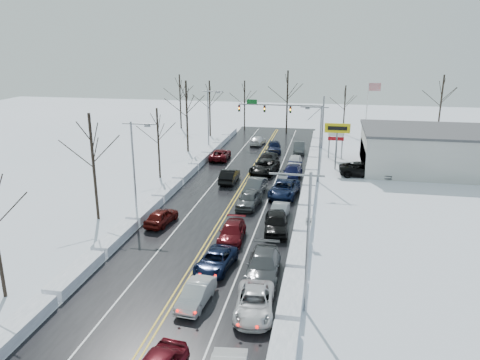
% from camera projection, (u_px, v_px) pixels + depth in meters
% --- Properties ---
extents(ground, '(160.00, 160.00, 0.00)m').
position_uv_depth(ground, '(231.00, 205.00, 47.66)').
color(ground, silver).
rests_on(ground, ground).
extents(road_surface, '(14.00, 84.00, 0.01)m').
position_uv_depth(road_surface, '(235.00, 199.00, 49.54)').
color(road_surface, black).
rests_on(road_surface, ground).
extents(snow_bank_left, '(1.45, 72.00, 0.80)m').
position_uv_depth(snow_bank_left, '(166.00, 195.00, 50.90)').
color(snow_bank_left, white).
rests_on(snow_bank_left, ground).
extents(snow_bank_right, '(1.45, 72.00, 0.80)m').
position_uv_depth(snow_bank_right, '(307.00, 203.00, 48.18)').
color(snow_bank_right, white).
rests_on(snow_bank_right, ground).
extents(traffic_signal_mast, '(13.28, 0.39, 8.00)m').
position_uv_depth(traffic_signal_mast, '(290.00, 112.00, 71.77)').
color(traffic_signal_mast, slate).
rests_on(traffic_signal_mast, ground).
extents(tires_plus_sign, '(3.20, 0.34, 6.00)m').
position_uv_depth(tires_plus_sign, '(337.00, 131.00, 59.37)').
color(tires_plus_sign, slate).
rests_on(tires_plus_sign, ground).
extents(used_vehicles_sign, '(2.20, 0.22, 4.65)m').
position_uv_depth(used_vehicles_sign, '(336.00, 135.00, 65.50)').
color(used_vehicles_sign, slate).
rests_on(used_vehicles_sign, ground).
extents(speed_limit_sign, '(0.55, 0.09, 2.35)m').
position_uv_depth(speed_limit_sign, '(309.00, 226.00, 38.20)').
color(speed_limit_sign, slate).
rests_on(speed_limit_sign, ground).
extents(flagpole, '(1.87, 1.20, 10.00)m').
position_uv_depth(flagpole, '(368.00, 109.00, 71.43)').
color(flagpole, silver).
rests_on(flagpole, ground).
extents(dealership_building, '(20.40, 12.40, 5.30)m').
position_uv_depth(dealership_building, '(444.00, 150.00, 59.52)').
color(dealership_building, beige).
rests_on(dealership_building, ground).
extents(streetlight_se, '(3.20, 0.25, 9.00)m').
position_uv_depth(streetlight_se, '(305.00, 232.00, 27.71)').
color(streetlight_se, slate).
rests_on(streetlight_se, ground).
extents(streetlight_ne, '(3.20, 0.25, 9.00)m').
position_uv_depth(streetlight_ne, '(318.00, 138.00, 54.03)').
color(streetlight_ne, slate).
rests_on(streetlight_ne, ground).
extents(streetlight_sw, '(3.20, 0.25, 9.00)m').
position_uv_depth(streetlight_sw, '(135.00, 161.00, 43.84)').
color(streetlight_sw, slate).
rests_on(streetlight_sw, ground).
extents(streetlight_nw, '(3.20, 0.25, 9.00)m').
position_uv_depth(streetlight_nw, '(209.00, 115.00, 70.17)').
color(streetlight_nw, slate).
rests_on(streetlight_nw, ground).
extents(tree_left_b, '(4.00, 4.00, 10.00)m').
position_uv_depth(tree_left_b, '(92.00, 146.00, 42.05)').
color(tree_left_b, '#2D231C').
rests_on(tree_left_b, ground).
extents(tree_left_c, '(3.40, 3.40, 8.50)m').
position_uv_depth(tree_left_c, '(158.00, 130.00, 55.34)').
color(tree_left_c, '#2D231C').
rests_on(tree_left_c, ground).
extents(tree_left_d, '(4.20, 4.20, 10.50)m').
position_uv_depth(tree_left_d, '(186.00, 103.00, 68.22)').
color(tree_left_d, '#2D231C').
rests_on(tree_left_d, ground).
extents(tree_left_e, '(3.80, 3.80, 9.50)m').
position_uv_depth(tree_left_e, '(210.00, 98.00, 79.63)').
color(tree_left_e, '#2D231C').
rests_on(tree_left_e, ground).
extents(tree_far_a, '(4.00, 4.00, 10.00)m').
position_uv_depth(tree_far_a, '(180.00, 91.00, 86.46)').
color(tree_far_a, '#2D231C').
rests_on(tree_far_a, ground).
extents(tree_far_b, '(3.60, 3.60, 9.00)m').
position_uv_depth(tree_far_b, '(245.00, 96.00, 85.45)').
color(tree_far_b, '#2D231C').
rests_on(tree_far_b, ground).
extents(tree_far_c, '(4.40, 4.40, 11.00)m').
position_uv_depth(tree_far_c, '(288.00, 90.00, 81.73)').
color(tree_far_c, '#2D231C').
rests_on(tree_far_c, ground).
extents(tree_far_d, '(3.40, 3.40, 8.50)m').
position_uv_depth(tree_far_d, '(345.00, 100.00, 81.86)').
color(tree_far_d, '#2D231C').
rests_on(tree_far_d, ground).
extents(tree_far_e, '(4.20, 4.20, 10.50)m').
position_uv_depth(tree_far_e, '(442.00, 94.00, 79.06)').
color(tree_far_e, '#2D231C').
rests_on(tree_far_e, ground).
extents(queued_car_1, '(1.80, 4.28, 1.37)m').
position_uv_depth(queued_car_1, '(196.00, 304.00, 29.97)').
color(queued_car_1, '#BDBDBF').
rests_on(queued_car_1, ground).
extents(queued_car_2, '(2.76, 5.03, 1.34)m').
position_uv_depth(queued_car_2, '(216.00, 269.00, 34.52)').
color(queued_car_2, black).
rests_on(queued_car_2, ground).
extents(queued_car_3, '(2.20, 4.98, 1.42)m').
position_uv_depth(queued_car_3, '(232.00, 240.00, 39.46)').
color(queued_car_3, '#4C0A0F').
rests_on(queued_car_3, ground).
extents(queued_car_4, '(2.42, 4.96, 1.63)m').
position_uv_depth(queued_car_4, '(249.00, 207.00, 47.22)').
color(queued_car_4, '#45484A').
rests_on(queued_car_4, ground).
extents(queued_car_5, '(2.20, 5.01, 1.60)m').
position_uv_depth(queued_car_5, '(255.00, 193.00, 51.27)').
color(queued_car_5, '#3F4244').
rests_on(queued_car_5, ground).
extents(queued_car_6, '(3.56, 6.33, 1.67)m').
position_uv_depth(queued_car_6, '(264.00, 173.00, 59.05)').
color(queued_car_6, black).
rests_on(queued_car_6, ground).
extents(queued_car_7, '(2.92, 5.80, 1.62)m').
position_uv_depth(queued_car_7, '(267.00, 166.00, 62.48)').
color(queued_car_7, black).
rests_on(queued_car_7, ground).
extents(queued_car_8, '(2.52, 5.00, 1.64)m').
position_uv_depth(queued_car_8, '(274.00, 152.00, 70.09)').
color(queued_car_8, black).
rests_on(queued_car_8, ground).
extents(queued_car_10, '(2.78, 5.26, 1.41)m').
position_uv_depth(queued_car_10, '(254.00, 313.00, 28.98)').
color(queued_car_10, silver).
rests_on(queued_car_10, ground).
extents(queued_car_11, '(2.51, 5.77, 1.65)m').
position_uv_depth(queued_car_11, '(263.00, 276.00, 33.51)').
color(queued_car_11, '#46494B').
rests_on(queued_car_11, ground).
extents(queued_car_12, '(2.57, 5.23, 1.72)m').
position_uv_depth(queued_car_12, '(276.00, 232.00, 41.06)').
color(queued_car_12, black).
rests_on(queued_car_12, ground).
extents(queued_car_13, '(1.73, 4.23, 1.36)m').
position_uv_depth(queued_car_13, '(279.00, 218.00, 44.20)').
color(queued_car_13, gray).
rests_on(queued_car_13, ground).
extents(queued_car_14, '(3.30, 6.16, 1.64)m').
position_uv_depth(queued_car_14, '(284.00, 196.00, 50.48)').
color(queued_car_14, black).
rests_on(queued_car_14, ground).
extents(queued_car_15, '(2.54, 5.34, 1.50)m').
position_uv_depth(queued_car_15, '(292.00, 178.00, 56.97)').
color(queued_car_15, black).
rests_on(queued_car_15, ground).
extents(queued_car_16, '(1.88, 4.53, 1.53)m').
position_uv_depth(queued_car_16, '(295.00, 167.00, 61.88)').
color(queued_car_16, silver).
rests_on(queued_car_16, ground).
extents(queued_car_17, '(2.00, 4.83, 1.56)m').
position_uv_depth(queued_car_17, '(299.00, 152.00, 69.77)').
color(queued_car_17, '#404346').
rests_on(queued_car_17, ground).
extents(oncoming_car_0, '(1.72, 4.87, 1.60)m').
position_uv_depth(oncoming_car_0, '(229.00, 182.00, 55.29)').
color(oncoming_car_0, black).
rests_on(oncoming_car_0, ground).
extents(oncoming_car_1, '(2.69, 5.44, 1.48)m').
position_uv_depth(oncoming_car_1, '(220.00, 159.00, 65.70)').
color(oncoming_car_1, '#4E0A0F').
rests_on(oncoming_car_1, ground).
extents(oncoming_car_2, '(2.37, 4.78, 1.34)m').
position_uv_depth(oncoming_car_2, '(258.00, 145.00, 74.90)').
color(oncoming_car_2, white).
rests_on(oncoming_car_2, ground).
extents(oncoming_car_3, '(2.29, 4.52, 1.47)m').
position_uv_depth(oncoming_car_3, '(162.00, 224.00, 42.83)').
color(oncoming_car_3, '#470B09').
rests_on(oncoming_car_3, ground).
extents(parked_car_0, '(6.30, 3.23, 1.70)m').
position_uv_depth(parked_car_0, '(364.00, 176.00, 57.82)').
color(parked_car_0, black).
rests_on(parked_car_0, ground).
extents(parked_car_1, '(2.80, 5.91, 1.67)m').
position_uv_depth(parked_car_1, '(387.00, 174.00, 58.55)').
color(parked_car_1, '#3C3E41').
rests_on(parked_car_1, ground).
extents(parked_car_2, '(2.29, 4.64, 1.52)m').
position_uv_depth(parked_car_2, '(367.00, 158.00, 66.34)').
color(parked_car_2, black).
rests_on(parked_car_2, ground).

